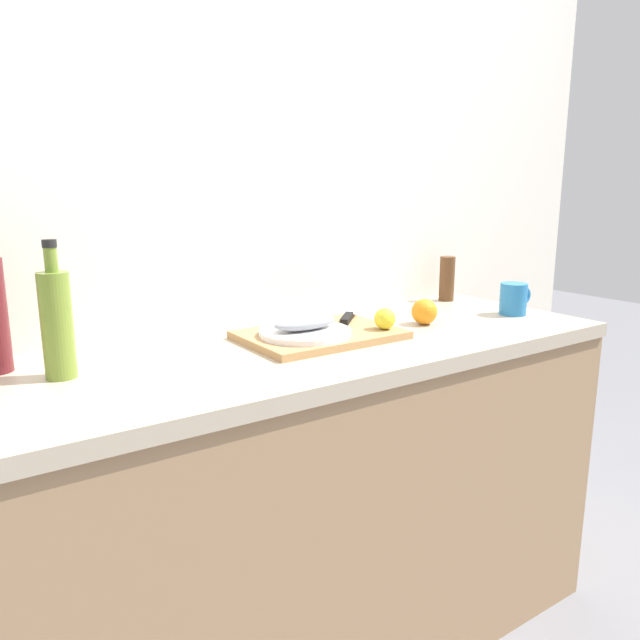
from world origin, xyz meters
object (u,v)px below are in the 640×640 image
(chef_knife, at_px, (350,315))
(fish_fillet, at_px, (305,323))
(coffee_mug_0, at_px, (514,299))
(pepper_mill, at_px, (447,279))
(cutting_board, at_px, (320,335))
(lemon_0, at_px, (385,319))
(white_plate, at_px, (305,332))
(olive_oil_bottle, at_px, (57,322))

(chef_knife, bearing_deg, fish_fillet, 160.82)
(coffee_mug_0, relative_size, pepper_mill, 0.80)
(cutting_board, xyz_separation_m, fish_fillet, (-0.06, -0.02, 0.04))
(lemon_0, bearing_deg, chef_knife, 86.84)
(cutting_board, bearing_deg, white_plate, -164.47)
(cutting_board, height_order, olive_oil_bottle, olive_oil_bottle)
(white_plate, bearing_deg, pepper_mill, 16.15)
(coffee_mug_0, bearing_deg, white_plate, 174.20)
(fish_fillet, xyz_separation_m, lemon_0, (0.21, -0.06, -0.00))
(lemon_0, xyz_separation_m, coffee_mug_0, (0.51, -0.01, 0.00))
(white_plate, xyz_separation_m, pepper_mill, (0.72, 0.21, 0.05))
(chef_knife, bearing_deg, coffee_mug_0, -63.47)
(pepper_mill, bearing_deg, olive_oil_bottle, -173.00)
(fish_fillet, xyz_separation_m, olive_oil_bottle, (-0.58, 0.05, 0.07))
(coffee_mug_0, bearing_deg, lemon_0, 178.82)
(fish_fillet, distance_m, lemon_0, 0.22)
(chef_knife, bearing_deg, lemon_0, -137.34)
(cutting_board, height_order, coffee_mug_0, coffee_mug_0)
(fish_fillet, bearing_deg, chef_knife, 25.01)
(chef_knife, bearing_deg, white_plate, 160.82)
(white_plate, xyz_separation_m, olive_oil_bottle, (-0.58, 0.05, 0.09))
(cutting_board, xyz_separation_m, pepper_mill, (0.67, 0.19, 0.07))
(fish_fillet, height_order, olive_oil_bottle, olive_oil_bottle)
(white_plate, xyz_separation_m, chef_knife, (0.22, 0.10, 0.00))
(pepper_mill, bearing_deg, coffee_mug_0, -89.65)
(white_plate, relative_size, pepper_mill, 1.54)
(white_plate, height_order, olive_oil_bottle, olive_oil_bottle)
(cutting_board, height_order, pepper_mill, pepper_mill)
(fish_fillet, relative_size, chef_knife, 0.78)
(chef_knife, bearing_deg, cutting_board, 163.85)
(lemon_0, bearing_deg, pepper_mill, 28.02)
(cutting_board, distance_m, white_plate, 0.06)
(olive_oil_bottle, bearing_deg, pepper_mill, 7.00)
(cutting_board, height_order, chef_knife, chef_knife)
(lemon_0, bearing_deg, coffee_mug_0, -1.18)
(cutting_board, height_order, lemon_0, lemon_0)
(white_plate, relative_size, coffee_mug_0, 1.93)
(olive_oil_bottle, relative_size, coffee_mug_0, 2.37)
(cutting_board, height_order, white_plate, white_plate)
(white_plate, relative_size, olive_oil_bottle, 0.81)
(coffee_mug_0, bearing_deg, pepper_mill, 90.35)
(olive_oil_bottle, xyz_separation_m, pepper_mill, (1.30, 0.16, -0.04))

